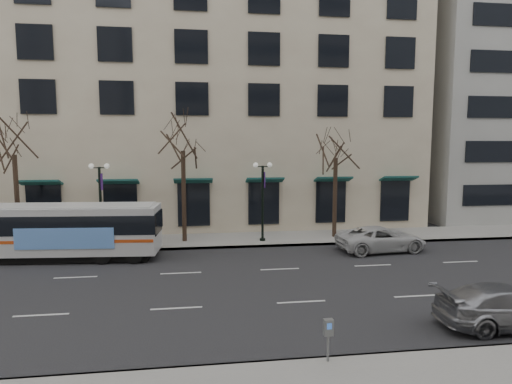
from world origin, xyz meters
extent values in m
plane|color=black|center=(0.00, 0.00, 0.00)|extent=(160.00, 160.00, 0.00)
cube|color=gray|center=(5.00, 9.00, 0.07)|extent=(80.00, 4.00, 0.15)
cube|color=#BEAD91|center=(-2.00, 21.00, 12.00)|extent=(40.00, 20.00, 24.00)
cylinder|color=black|center=(-10.00, 8.80, 2.87)|extent=(0.28, 0.28, 5.74)
cylinder|color=black|center=(0.00, 8.80, 2.97)|extent=(0.28, 0.28, 5.95)
cylinder|color=black|center=(10.00, 8.80, 2.73)|extent=(0.28, 0.28, 5.46)
cylinder|color=black|center=(-5.00, 8.20, 2.50)|extent=(0.16, 0.16, 5.00)
cylinder|color=black|center=(-5.00, 8.20, 0.15)|extent=(0.36, 0.36, 0.30)
cube|color=black|center=(-5.00, 8.20, 4.95)|extent=(0.90, 0.06, 0.06)
sphere|color=silver|center=(-5.45, 8.20, 5.05)|extent=(0.32, 0.32, 0.32)
sphere|color=silver|center=(-4.55, 8.20, 5.05)|extent=(0.32, 0.32, 0.32)
cube|color=#482078|center=(-4.88, 8.20, 4.10)|extent=(0.04, 0.45, 1.00)
cylinder|color=black|center=(5.00, 8.20, 2.50)|extent=(0.16, 0.16, 5.00)
cylinder|color=black|center=(5.00, 8.20, 0.15)|extent=(0.36, 0.36, 0.30)
cube|color=black|center=(5.00, 8.20, 4.95)|extent=(0.90, 0.06, 0.06)
sphere|color=silver|center=(4.55, 8.20, 5.05)|extent=(0.32, 0.32, 0.32)
sphere|color=silver|center=(5.45, 8.20, 5.05)|extent=(0.32, 0.32, 0.32)
cube|color=#482078|center=(5.12, 8.20, 4.10)|extent=(0.04, 0.45, 1.00)
cube|color=silver|center=(-6.92, 5.80, 1.71)|extent=(11.38, 3.33, 2.57)
cube|color=black|center=(-6.92, 5.80, 0.26)|extent=(10.46, 2.96, 0.42)
cube|color=black|center=(-6.64, 5.78, 2.10)|extent=(10.93, 3.33, 1.03)
cube|color=#C54312|center=(-6.92, 5.80, 1.26)|extent=(11.27, 3.35, 0.17)
cube|color=#5F95E8|center=(-6.09, 4.49, 1.45)|extent=(5.13, 0.47, 1.12)
cube|color=silver|center=(-6.92, 5.80, 3.02)|extent=(10.80, 3.04, 0.07)
cylinder|color=black|center=(-4.21, 4.50, 0.47)|extent=(0.95, 0.34, 0.93)
cylinder|color=black|center=(-4.04, 6.64, 0.47)|extent=(0.95, 0.34, 0.93)
cylinder|color=black|center=(-2.54, 4.37, 0.47)|extent=(0.95, 0.34, 0.93)
cylinder|color=black|center=(-2.36, 6.51, 0.47)|extent=(0.95, 0.34, 0.93)
imported|color=#999BA1|center=(11.62, -5.55, 0.73)|extent=(5.10, 2.19, 1.46)
imported|color=beige|center=(11.72, 5.18, 0.74)|extent=(5.52, 2.93, 1.48)
cylinder|color=slate|center=(4.56, -7.30, 0.58)|extent=(0.08, 0.08, 0.87)
cube|color=slate|center=(4.56, -7.30, 1.16)|extent=(0.27, 0.18, 0.48)
cube|color=blue|center=(4.56, -7.39, 1.23)|extent=(0.14, 0.02, 0.17)
camera|label=1|loc=(0.92, -18.64, 6.41)|focal=30.00mm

